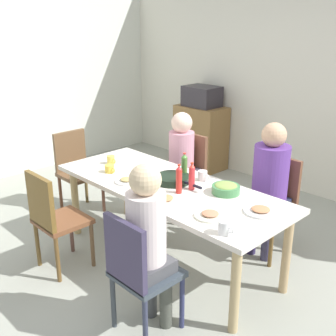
# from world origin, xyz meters

# --- Properties ---
(ground_plane) EXTENTS (7.31, 7.31, 0.00)m
(ground_plane) POSITION_xyz_m (0.00, 0.00, 0.00)
(ground_plane) COLOR #9B9F92
(wall_back) EXTENTS (6.33, 0.12, 2.60)m
(wall_back) POSITION_xyz_m (0.00, 2.38, 1.30)
(wall_back) COLOR silver
(wall_back) RESTS_ON ground_plane
(wall_left) EXTENTS (0.12, 4.87, 2.60)m
(wall_left) POSITION_xyz_m (-3.10, 0.00, 1.30)
(wall_left) COLOR silver
(wall_left) RESTS_ON ground_plane
(dining_table) EXTENTS (2.19, 0.85, 0.73)m
(dining_table) POSITION_xyz_m (0.00, 0.00, 0.65)
(dining_table) COLOR silver
(dining_table) RESTS_ON ground_plane
(chair_0) EXTENTS (0.40, 0.40, 0.90)m
(chair_0) POSITION_xyz_m (-0.55, -0.81, 0.51)
(chair_0) COLOR brown
(chair_0) RESTS_ON ground_plane
(chair_1) EXTENTS (0.40, 0.40, 0.90)m
(chair_1) POSITION_xyz_m (-0.55, 0.81, 0.51)
(chair_1) COLOR brown
(chair_1) RESTS_ON ground_plane
(person_1) EXTENTS (0.30, 0.30, 1.16)m
(person_1) POSITION_xyz_m (-0.55, 0.71, 0.70)
(person_1) COLOR #41463E
(person_1) RESTS_ON ground_plane
(chair_2) EXTENTS (0.40, 0.40, 0.90)m
(chair_2) POSITION_xyz_m (0.55, 0.81, 0.51)
(chair_2) COLOR brown
(chair_2) RESTS_ON ground_plane
(person_2) EXTENTS (0.31, 0.31, 1.25)m
(person_2) POSITION_xyz_m (0.55, 0.72, 0.75)
(person_2) COLOR #37334E
(person_2) RESTS_ON ground_plane
(chair_3) EXTENTS (0.40, 0.40, 0.90)m
(chair_3) POSITION_xyz_m (0.55, -0.81, 0.51)
(chair_3) COLOR #36404A
(chair_3) RESTS_ON ground_plane
(person_3) EXTENTS (0.30, 0.30, 1.23)m
(person_3) POSITION_xyz_m (0.55, -0.71, 0.73)
(person_3) COLOR #424548
(person_3) RESTS_ON ground_plane
(chair_4) EXTENTS (0.40, 0.40, 0.90)m
(chair_4) POSITION_xyz_m (-1.47, 0.00, 0.51)
(chair_4) COLOR brown
(chair_4) RESTS_ON ground_plane
(plate_0) EXTENTS (0.23, 0.23, 0.04)m
(plate_0) POSITION_xyz_m (0.65, -0.21, 0.74)
(plate_0) COLOR silver
(plate_0) RESTS_ON dining_table
(plate_1) EXTENTS (0.25, 0.25, 0.04)m
(plate_1) POSITION_xyz_m (0.23, -0.26, 0.74)
(plate_1) COLOR silver
(plate_1) RESTS_ON dining_table
(plate_2) EXTENTS (0.25, 0.25, 0.04)m
(plate_2) POSITION_xyz_m (0.86, 0.11, 0.74)
(plate_2) COLOR silver
(plate_2) RESTS_ON dining_table
(plate_3) EXTENTS (0.21, 0.21, 0.04)m
(plate_3) POSITION_xyz_m (-0.29, -0.22, 0.74)
(plate_3) COLOR white
(plate_3) RESTS_ON dining_table
(bowl_0) EXTENTS (0.23, 0.23, 0.09)m
(bowl_0) POSITION_xyz_m (0.46, 0.21, 0.77)
(bowl_0) COLOR #468750
(bowl_0) RESTS_ON dining_table
(serving_pan) EXTENTS (0.48, 0.30, 0.06)m
(serving_pan) POSITION_xyz_m (-0.01, 0.07, 0.76)
(serving_pan) COLOR black
(serving_pan) RESTS_ON dining_table
(cup_0) EXTENTS (0.11, 0.08, 0.08)m
(cup_0) POSITION_xyz_m (-0.77, -0.03, 0.77)
(cup_0) COLOR #EBCE54
(cup_0) RESTS_ON dining_table
(cup_1) EXTENTS (0.12, 0.08, 0.09)m
(cup_1) POSITION_xyz_m (0.14, 0.29, 0.77)
(cup_1) COLOR white
(cup_1) RESTS_ON dining_table
(cup_2) EXTENTS (0.12, 0.09, 0.07)m
(cup_2) POSITION_xyz_m (-0.59, -0.18, 0.77)
(cup_2) COLOR yellow
(cup_2) RESTS_ON dining_table
(cup_3) EXTENTS (0.12, 0.08, 0.09)m
(cup_3) POSITION_xyz_m (0.88, -0.34, 0.78)
(cup_3) COLOR white
(cup_3) RESTS_ON dining_table
(bottle_0) EXTENTS (0.05, 0.05, 0.24)m
(bottle_0) POSITION_xyz_m (0.21, 0.07, 0.84)
(bottle_0) COLOR red
(bottle_0) RESTS_ON dining_table
(bottle_1) EXTENTS (0.05, 0.05, 0.24)m
(bottle_1) POSITION_xyz_m (0.00, 0.20, 0.84)
(bottle_1) COLOR #4B7734
(bottle_1) RESTS_ON dining_table
(bottle_2) EXTENTS (0.05, 0.05, 0.25)m
(bottle_2) POSITION_xyz_m (0.19, -0.06, 0.85)
(bottle_2) COLOR red
(bottle_2) RESTS_ON dining_table
(side_cabinet) EXTENTS (0.70, 0.44, 0.90)m
(side_cabinet) POSITION_xyz_m (-1.47, 2.08, 0.45)
(side_cabinet) COLOR olive
(side_cabinet) RESTS_ON ground_plane
(microwave) EXTENTS (0.48, 0.36, 0.28)m
(microwave) POSITION_xyz_m (-1.47, 2.08, 1.04)
(microwave) COLOR #2B272E
(microwave) RESTS_ON side_cabinet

